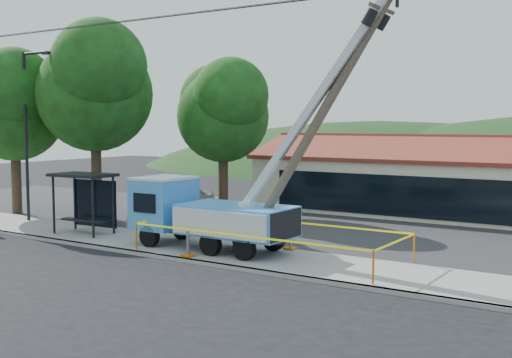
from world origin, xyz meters
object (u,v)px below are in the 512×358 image
object	(u,v)px
utility_truck	(208,210)
bus_shelter	(86,189)
car_white	(181,212)
car_silver	(179,217)
leaning_pole	(320,117)

from	to	relation	value
utility_truck	bus_shelter	world-z (taller)	utility_truck
car_white	utility_truck	bearing A→B (deg)	-164.15
utility_truck	car_white	xyz separation A→B (m)	(-8.79, 8.76, -1.75)
bus_shelter	car_silver	distance (m)	7.63
leaning_pole	bus_shelter	bearing A→B (deg)	-178.34
leaning_pole	car_white	bearing A→B (deg)	148.16
bus_shelter	car_silver	size ratio (longest dim) A/B	0.62
car_white	leaning_pole	bearing A→B (deg)	-151.07
bus_shelter	car_silver	bearing A→B (deg)	89.98
car_silver	car_white	distance (m)	2.08
car_silver	car_white	world-z (taller)	car_silver
car_white	car_silver	bearing A→B (deg)	-172.46
leaning_pole	car_silver	distance (m)	15.40
bus_shelter	car_silver	world-z (taller)	bus_shelter
utility_truck	leaning_pole	world-z (taller)	utility_truck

